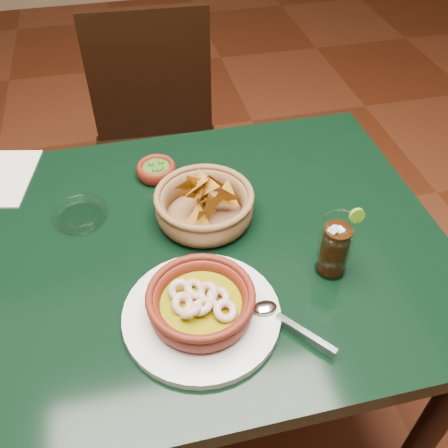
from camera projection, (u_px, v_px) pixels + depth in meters
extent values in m
plane|color=#471C0C|center=(178.00, 416.00, 1.53)|extent=(7.00, 7.00, 0.00)
cube|color=black|center=(156.00, 256.00, 1.03)|extent=(1.20, 0.80, 0.04)
cylinder|color=black|center=(426.00, 434.00, 1.14)|extent=(0.06, 0.06, 0.71)
cylinder|color=black|center=(319.00, 230.00, 1.61)|extent=(0.06, 0.06, 0.71)
cube|color=black|center=(161.00, 170.00, 1.68)|extent=(0.45, 0.45, 0.04)
cylinder|color=black|center=(118.00, 262.00, 1.69)|extent=(0.04, 0.04, 0.46)
cylinder|color=black|center=(224.00, 248.00, 1.73)|extent=(0.04, 0.04, 0.46)
cylinder|color=black|center=(116.00, 193.00, 1.94)|extent=(0.04, 0.04, 0.46)
cylinder|color=black|center=(208.00, 183.00, 1.99)|extent=(0.04, 0.04, 0.46)
cube|color=black|center=(150.00, 76.00, 1.65)|extent=(0.41, 0.05, 0.45)
cylinder|color=silver|center=(202.00, 315.00, 0.89)|extent=(0.28, 0.28, 0.02)
cylinder|color=#54160C|center=(201.00, 311.00, 0.88)|extent=(0.17, 0.17, 0.01)
torus|color=#54160C|center=(201.00, 303.00, 0.86)|extent=(0.21, 0.21, 0.04)
torus|color=#54160C|center=(201.00, 295.00, 0.85)|extent=(0.19, 0.19, 0.01)
cylinder|color=#6C6906|center=(201.00, 303.00, 0.86)|extent=(0.14, 0.14, 0.01)
torus|color=#D1AA97|center=(218.00, 298.00, 0.86)|extent=(0.05, 0.05, 0.04)
torus|color=#D1AA97|center=(208.00, 293.00, 0.86)|extent=(0.05, 0.05, 0.05)
torus|color=#D1AA97|center=(195.00, 289.00, 0.87)|extent=(0.06, 0.06, 0.04)
torus|color=#D1AA97|center=(180.00, 290.00, 0.87)|extent=(0.05, 0.05, 0.05)
torus|color=#D1AA97|center=(183.00, 304.00, 0.85)|extent=(0.05, 0.06, 0.05)
torus|color=#D1AA97|center=(191.00, 311.00, 0.84)|extent=(0.06, 0.05, 0.05)
torus|color=#D1AA97|center=(202.00, 306.00, 0.84)|extent=(0.05, 0.05, 0.04)
torus|color=#D1AA97|center=(225.00, 311.00, 0.84)|extent=(0.05, 0.05, 0.04)
cube|color=silver|center=(306.00, 333.00, 0.85)|extent=(0.08, 0.10, 0.00)
ellipsoid|color=silver|center=(265.00, 307.00, 0.88)|extent=(0.05, 0.03, 0.01)
cylinder|color=brown|center=(205.00, 217.00, 1.08)|extent=(0.18, 0.18, 0.01)
torus|color=brown|center=(204.00, 207.00, 1.06)|extent=(0.24, 0.24, 0.06)
torus|color=brown|center=(204.00, 196.00, 1.03)|extent=(0.21, 0.21, 0.01)
cone|color=#A56B18|center=(210.00, 197.00, 1.05)|extent=(0.07, 0.11, 0.08)
cone|color=#A56B18|center=(204.00, 206.00, 1.05)|extent=(0.03, 0.10, 0.10)
cone|color=#A56B18|center=(204.00, 195.00, 1.03)|extent=(0.08, 0.08, 0.10)
cone|color=#A56B18|center=(196.00, 197.00, 1.04)|extent=(0.05, 0.09, 0.08)
cone|color=#A56B18|center=(224.00, 196.00, 1.04)|extent=(0.09, 0.04, 0.08)
cone|color=#A56B18|center=(213.00, 203.00, 0.99)|extent=(0.10, 0.05, 0.11)
cone|color=#A56B18|center=(204.00, 189.00, 1.02)|extent=(0.06, 0.07, 0.09)
cone|color=#A56B18|center=(195.00, 184.00, 1.03)|extent=(0.10, 0.02, 0.10)
cone|color=#A56B18|center=(201.00, 197.00, 1.04)|extent=(0.06, 0.08, 0.09)
cone|color=#A56B18|center=(204.00, 199.00, 1.04)|extent=(0.11, 0.10, 0.06)
cone|color=#A56B18|center=(204.00, 185.00, 1.02)|extent=(0.07, 0.09, 0.08)
cone|color=#A56B18|center=(203.00, 205.00, 1.05)|extent=(0.02, 0.09, 0.09)
cone|color=#A56B18|center=(227.00, 197.00, 1.05)|extent=(0.09, 0.06, 0.08)
cone|color=#A56B18|center=(198.00, 221.00, 1.03)|extent=(0.09, 0.05, 0.08)
cone|color=#A56B18|center=(195.00, 192.00, 1.03)|extent=(0.10, 0.03, 0.10)
cone|color=#A56B18|center=(203.00, 217.00, 1.04)|extent=(0.09, 0.06, 0.10)
cone|color=#A56B18|center=(203.00, 180.00, 1.05)|extent=(0.10, 0.10, 0.05)
cone|color=#A56B18|center=(190.00, 186.00, 1.03)|extent=(0.08, 0.06, 0.08)
cone|color=#A56B18|center=(209.00, 182.00, 1.04)|extent=(0.09, 0.04, 0.08)
cone|color=#A56B18|center=(198.00, 185.00, 1.02)|extent=(0.09, 0.10, 0.06)
cylinder|color=#54160C|center=(157.00, 175.00, 1.18)|extent=(0.08, 0.08, 0.01)
torus|color=#54160C|center=(156.00, 170.00, 1.17)|extent=(0.11, 0.11, 0.04)
cylinder|color=#1F4410|center=(156.00, 168.00, 1.17)|extent=(0.06, 0.06, 0.01)
sphere|color=#1F4410|center=(161.00, 162.00, 1.18)|extent=(0.02, 0.02, 0.02)
sphere|color=#1F4410|center=(155.00, 170.00, 1.16)|extent=(0.02, 0.02, 0.02)
sphere|color=#1F4410|center=(160.00, 170.00, 1.16)|extent=(0.02, 0.02, 0.02)
sphere|color=#1F4410|center=(151.00, 164.00, 1.17)|extent=(0.02, 0.02, 0.02)
sphere|color=#1F4410|center=(161.00, 168.00, 1.16)|extent=(0.02, 0.02, 0.02)
cylinder|color=white|center=(330.00, 268.00, 0.97)|extent=(0.06, 0.06, 0.01)
torus|color=white|center=(335.00, 246.00, 0.93)|extent=(0.13, 0.13, 0.07)
cylinder|color=black|center=(334.00, 250.00, 0.94)|extent=(0.05, 0.05, 0.11)
cube|color=silver|center=(345.00, 237.00, 0.90)|extent=(0.02, 0.02, 0.02)
cube|color=silver|center=(339.00, 232.00, 0.90)|extent=(0.02, 0.02, 0.02)
cube|color=silver|center=(334.00, 231.00, 0.90)|extent=(0.02, 0.02, 0.02)
cube|color=silver|center=(343.00, 235.00, 0.91)|extent=(0.03, 0.02, 0.02)
cube|color=silver|center=(336.00, 231.00, 0.91)|extent=(0.02, 0.02, 0.02)
torus|color=white|center=(341.00, 221.00, 0.88)|extent=(0.07, 0.07, 0.00)
cylinder|color=#538917|center=(357.00, 216.00, 0.88)|extent=(0.03, 0.01, 0.03)
cylinder|color=white|center=(81.00, 217.00, 1.08)|extent=(0.11, 0.11, 0.01)
torus|color=white|center=(80.00, 213.00, 1.07)|extent=(0.13, 0.13, 0.03)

